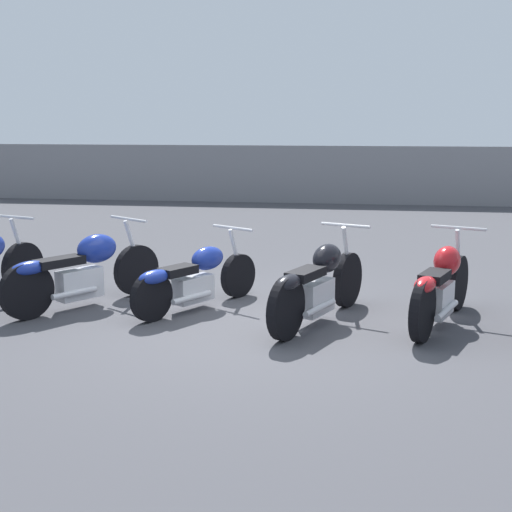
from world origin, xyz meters
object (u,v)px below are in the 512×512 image
Objects in this scene: motorcycle_slot_3 at (318,284)px; motorcycle_slot_4 at (441,287)px; motorcycle_slot_1 at (83,270)px; motorcycle_slot_2 at (195,278)px.

motorcycle_slot_4 is (1.35, 0.10, -0.01)m from motorcycle_slot_3.
motorcycle_slot_3 is at bearing -154.80° from motorcycle_slot_4.
motorcycle_slot_1 is 1.07× the size of motorcycle_slot_2.
motorcycle_slot_3 is 1.36m from motorcycle_slot_4.
motorcycle_slot_4 is at bearing 26.52° from motorcycle_slot_2.
motorcycle_slot_4 is (2.86, -0.26, 0.06)m from motorcycle_slot_2.
motorcycle_slot_3 is (1.50, -0.37, 0.06)m from motorcycle_slot_2.
motorcycle_slot_3 is (2.87, -0.28, -0.01)m from motorcycle_slot_1.
motorcycle_slot_4 is at bearing 26.83° from motorcycle_slot_3.
motorcycle_slot_3 is at bearing 18.10° from motorcycle_slot_2.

